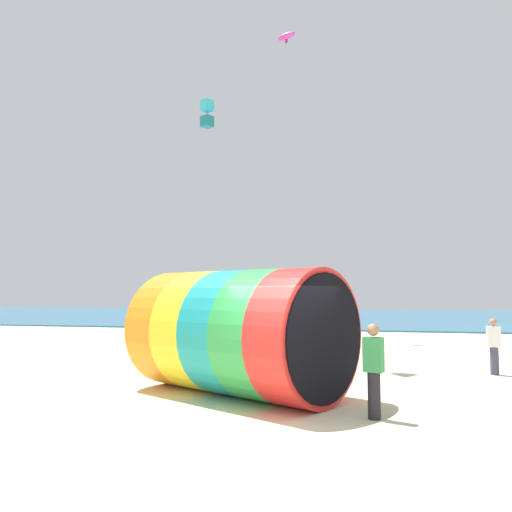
# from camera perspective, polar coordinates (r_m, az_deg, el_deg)

# --- Properties ---
(ground_plane) EXTENTS (120.00, 120.00, 0.00)m
(ground_plane) POSITION_cam_1_polar(r_m,az_deg,el_deg) (9.71, 2.73, -18.28)
(ground_plane) COLOR beige
(sea) EXTENTS (120.00, 40.00, 0.10)m
(sea) POSITION_cam_1_polar(r_m,az_deg,el_deg) (51.34, 10.82, -6.74)
(sea) COLOR #236084
(sea) RESTS_ON ground
(giant_inflatable_tube) EXTENTS (5.68, 4.88, 2.89)m
(giant_inflatable_tube) POSITION_cam_1_polar(r_m,az_deg,el_deg) (11.79, -2.04, -8.67)
(giant_inflatable_tube) COLOR orange
(giant_inflatable_tube) RESTS_ON ground
(kite_handler) EXTENTS (0.41, 0.33, 1.78)m
(kite_handler) POSITION_cam_1_polar(r_m,az_deg,el_deg) (9.88, 13.30, -12.51)
(kite_handler) COLOR black
(kite_handler) RESTS_ON ground
(kite_magenta_parafoil) EXTENTS (1.23, 0.92, 0.62)m
(kite_magenta_parafoil) POSITION_cam_1_polar(r_m,az_deg,el_deg) (30.58, 3.49, 23.77)
(kite_magenta_parafoil) COLOR #D1339E
(kite_cyan_box) EXTENTS (0.73, 0.73, 1.54)m
(kite_cyan_box) POSITION_cam_1_polar(r_m,az_deg,el_deg) (27.55, -5.61, 15.88)
(kite_cyan_box) COLOR #2DB2C6
(bystander_near_water) EXTENTS (0.36, 0.42, 1.54)m
(bystander_near_water) POSITION_cam_1_polar(r_m,az_deg,el_deg) (23.18, 1.79, -8.16)
(bystander_near_water) COLOR #726651
(bystander_near_water) RESTS_ON ground
(bystander_mid_beach) EXTENTS (0.38, 0.25, 1.62)m
(bystander_mid_beach) POSITION_cam_1_polar(r_m,az_deg,el_deg) (16.19, 25.54, -9.27)
(bystander_mid_beach) COLOR #383D56
(bystander_mid_beach) RESTS_ON ground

